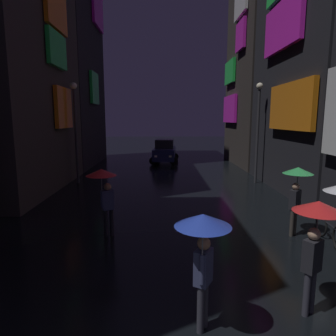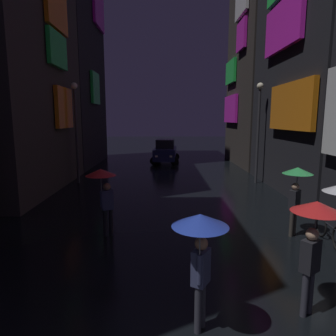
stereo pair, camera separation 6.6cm
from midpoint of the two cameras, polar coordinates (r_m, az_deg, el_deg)
name	(u,v)px [view 2 (the right image)]	position (r m, az deg, el deg)	size (l,w,h in m)	color
building_left_mid	(9,24)	(17.37, -27.92, 23.12)	(4.25, 8.87, 16.02)	#33302D
building_left_far	(65,5)	(26.30, -18.98, 27.31)	(4.25, 8.31, 23.78)	black
building_right_mid	(326,11)	(17.59, 27.96, 24.95)	(4.25, 8.61, 17.21)	black
building_right_far	(264,63)	(25.25, 17.92, 18.56)	(4.25, 7.94, 15.60)	#2D2826
pedestrian_foreground_left_green	(297,182)	(9.94, 23.46, -2.50)	(0.90, 0.90, 2.12)	#38332D
pedestrian_foreground_right_blue	(200,240)	(4.92, 6.57, -13.49)	(0.90, 0.90, 2.12)	#2D2D38
pedestrian_midstreet_centre_red	(315,226)	(6.08, 26.41, -9.92)	(0.90, 0.90, 2.12)	#2D2D38
pedestrian_far_right_red	(103,184)	(9.12, -12.10, -2.93)	(0.90, 0.90, 2.12)	black
bicycle_parked_at_storefront	(330,231)	(9.97, 28.60, -10.47)	(0.22, 1.82, 0.96)	black
car_distant	(165,151)	(24.67, -0.42, 3.18)	(2.45, 4.25, 1.92)	navy
streetlamp_right_far	(259,121)	(17.27, 16.97, 8.48)	(0.36, 0.36, 5.49)	#2D2D33
streetlamp_left_far	(76,121)	(17.30, -17.05, 8.51)	(0.36, 0.36, 5.51)	#2D2D33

